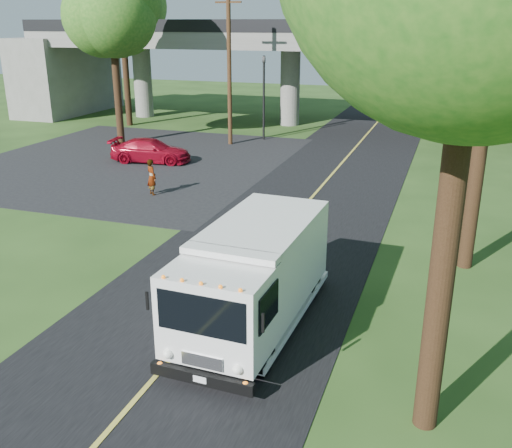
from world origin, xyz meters
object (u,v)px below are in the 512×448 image
at_px(traffic_signal, 264,89).
at_px(step_van, 254,274).
at_px(red_sedan, 151,151).
at_px(pedestrian, 152,177).
at_px(utility_pole, 229,67).
at_px(tree_left_far, 123,17).
at_px(tree_left_lot, 112,8).

distance_m(traffic_signal, step_van, 23.76).
height_order(step_van, red_sedan, step_van).
bearing_deg(pedestrian, utility_pole, -49.46).
xyz_separation_m(tree_left_far, red_sedan, (7.01, -9.66, -6.83)).
xyz_separation_m(tree_left_lot, pedestrian, (7.10, -9.13, -7.11)).
bearing_deg(tree_left_far, tree_left_lot, -63.43).
relative_size(red_sedan, pedestrian, 2.70).
bearing_deg(traffic_signal, pedestrian, -93.00).
distance_m(step_van, red_sedan, 18.43).
bearing_deg(utility_pole, tree_left_lot, -161.03).
distance_m(utility_pole, red_sedan, 7.41).
bearing_deg(utility_pole, traffic_signal, 53.13).
xyz_separation_m(step_van, red_sedan, (-11.03, 14.74, -0.77)).
bearing_deg(pedestrian, red_sedan, -24.13).
bearing_deg(red_sedan, utility_pole, -30.32).
distance_m(traffic_signal, pedestrian, 13.53).
height_order(utility_pole, tree_left_lot, tree_left_lot).
distance_m(utility_pole, tree_left_lot, 7.43).
distance_m(tree_left_far, step_van, 30.94).
bearing_deg(tree_left_lot, pedestrian, -52.15).
height_order(step_van, pedestrian, step_van).
bearing_deg(traffic_signal, step_van, -72.18).
bearing_deg(traffic_signal, red_sedan, -115.82).
bearing_deg(step_van, tree_left_lot, 131.20).
bearing_deg(tree_left_far, utility_pole, -22.43).
distance_m(traffic_signal, utility_pole, 2.86).
relative_size(tree_left_far, step_van, 1.61).
relative_size(utility_pole, tree_left_far, 0.91).
relative_size(tree_left_far, red_sedan, 2.31).
relative_size(tree_left_lot, pedestrian, 6.62).
relative_size(utility_pole, step_van, 1.46).
height_order(traffic_signal, pedestrian, traffic_signal).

